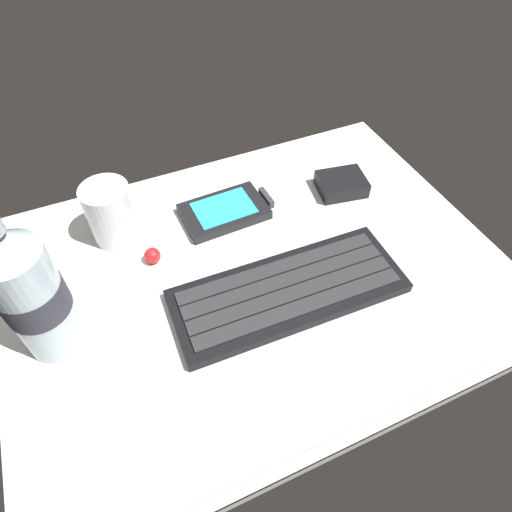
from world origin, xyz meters
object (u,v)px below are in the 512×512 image
object	(u,v)px
juice_cup	(112,215)
water_bottle	(30,293)
handheld_device	(228,210)
keyboard	(288,291)
charger_block	(341,184)
trackball_mouse	(152,256)

from	to	relation	value
juice_cup	water_bottle	distance (cm)	17.61
handheld_device	juice_cup	xyz separation A→B (cm)	(-15.77, 2.24, 3.18)
keyboard	handheld_device	world-z (taller)	keyboard
keyboard	juice_cup	size ratio (longest dim) A/B	3.45
juice_cup	charger_block	world-z (taller)	juice_cup
water_bottle	trackball_mouse	distance (cm)	16.86
charger_block	trackball_mouse	distance (cm)	30.32
keyboard	water_bottle	bearing A→B (deg)	169.26
keyboard	water_bottle	size ratio (longest dim) A/B	1.41
keyboard	water_bottle	xyz separation A→B (cm)	(-27.09, 5.14, 8.20)
water_bottle	charger_block	bearing A→B (deg)	12.15
handheld_device	water_bottle	distance (cm)	29.24
keyboard	water_bottle	distance (cm)	28.76
water_bottle	charger_block	xyz separation A→B (cm)	(43.35, 9.34, -7.81)
trackball_mouse	water_bottle	bearing A→B (deg)	-151.69
juice_cup	charger_block	size ratio (longest dim) A/B	1.21
keyboard	charger_block	size ratio (longest dim) A/B	4.18
juice_cup	handheld_device	bearing A→B (deg)	-8.07
handheld_device	trackball_mouse	size ratio (longest dim) A/B	5.92
juice_cup	water_bottle	world-z (taller)	water_bottle
keyboard	juice_cup	bearing A→B (deg)	132.51
charger_block	trackball_mouse	xyz separation A→B (cm)	(-30.24, -2.27, -0.10)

